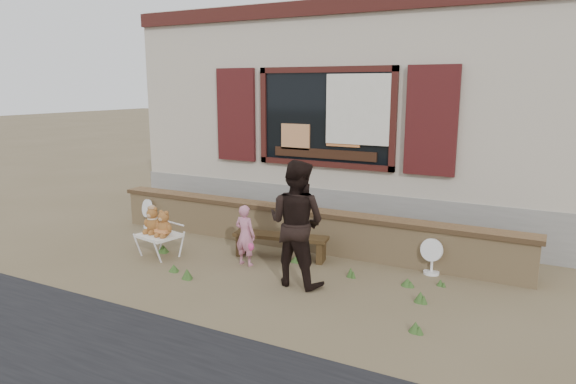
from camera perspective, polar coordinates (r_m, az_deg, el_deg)
The scene contains 12 objects.
ground at distance 7.55m, azimuth -2.14°, elevation -8.27°, with size 80.00×80.00×0.00m, color brown.
shopfront at distance 11.23m, azimuth 9.38°, elevation 8.59°, with size 8.04×5.13×4.00m.
brick_wall at distance 8.29m, azimuth 1.29°, elevation -3.97°, with size 7.10×0.36×0.67m.
bench at distance 7.82m, azimuth -0.84°, elevation -5.46°, with size 1.48×0.57×0.37m.
folding_chair at distance 8.13m, azimuth -14.11°, elevation -4.79°, with size 0.67×0.62×0.36m.
teddy_bear_left at distance 8.17m, azimuth -14.78°, elevation -2.96°, with size 0.31×0.27×0.42m, color brown, non-canonical shape.
teddy_bear_right at distance 7.96m, azimuth -13.59°, elevation -3.35°, with size 0.30×0.26×0.41m, color brown, non-canonical shape.
child at distance 7.51m, azimuth -4.78°, elevation -4.80°, with size 0.33×0.22×0.90m, color pink.
adult at distance 6.68m, azimuth 0.95°, elevation -3.47°, with size 0.81×0.63×1.66m, color black.
fan_left at distance 9.83m, azimuth -15.19°, elevation -2.30°, with size 0.35×0.23×0.54m.
fan_right at distance 7.46m, azimuth 15.73°, elevation -6.88°, with size 0.33×0.22×0.52m.
grass_tufts at distance 7.04m, azimuth 0.40°, elevation -9.28°, with size 4.37×1.57×0.14m.
Camera 1 is at (3.55, -6.15, 2.58)m, focal length 32.00 mm.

